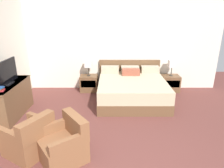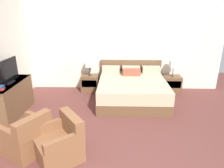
# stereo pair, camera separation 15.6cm
# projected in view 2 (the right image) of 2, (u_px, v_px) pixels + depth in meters

# --- Properties ---
(wall_back) EXTENTS (6.66, 0.06, 2.78)m
(wall_back) POSITION_uv_depth(u_px,v_px,m) (115.00, 46.00, 6.26)
(wall_back) COLOR silver
(wall_back) RESTS_ON ground
(bed) EXTENTS (1.93, 1.97, 0.96)m
(bed) POSITION_uv_depth(u_px,v_px,m) (132.00, 89.00, 5.66)
(bed) COLOR brown
(bed) RESTS_ON ground
(nightstand_left) EXTENTS (0.54, 0.44, 0.51)m
(nightstand_left) POSITION_uv_depth(u_px,v_px,m) (90.00, 83.00, 6.37)
(nightstand_left) COLOR brown
(nightstand_left) RESTS_ON ground
(nightstand_right) EXTENTS (0.54, 0.44, 0.51)m
(nightstand_right) POSITION_uv_depth(u_px,v_px,m) (172.00, 84.00, 6.30)
(nightstand_right) COLOR brown
(nightstand_right) RESTS_ON ground
(table_lamp_left) EXTENTS (0.22, 0.22, 0.50)m
(table_lamp_left) POSITION_uv_depth(u_px,v_px,m) (89.00, 64.00, 6.16)
(table_lamp_left) COLOR #332D28
(table_lamp_left) RESTS_ON nightstand_left
(table_lamp_right) EXTENTS (0.22, 0.22, 0.50)m
(table_lamp_right) POSITION_uv_depth(u_px,v_px,m) (174.00, 64.00, 6.09)
(table_lamp_right) COLOR #332D28
(table_lamp_right) RESTS_ON nightstand_right
(dresser) EXTENTS (0.47, 1.41, 0.81)m
(dresser) POSITION_uv_depth(u_px,v_px,m) (12.00, 98.00, 4.82)
(dresser) COLOR brown
(dresser) RESTS_ON ground
(tv) EXTENTS (0.18, 0.92, 0.56)m
(tv) POSITION_uv_depth(u_px,v_px,m) (7.00, 72.00, 4.59)
(tv) COLOR black
(tv) RESTS_ON dresser
(armchair_by_window) EXTENTS (0.94, 0.93, 0.76)m
(armchair_by_window) POSITION_uv_depth(u_px,v_px,m) (27.00, 137.00, 3.53)
(armchair_by_window) COLOR brown
(armchair_by_window) RESTS_ON ground
(armchair_companion) EXTENTS (0.96, 0.96, 0.76)m
(armchair_companion) POSITION_uv_depth(u_px,v_px,m) (60.00, 143.00, 3.36)
(armchair_companion) COLOR brown
(armchair_companion) RESTS_ON ground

